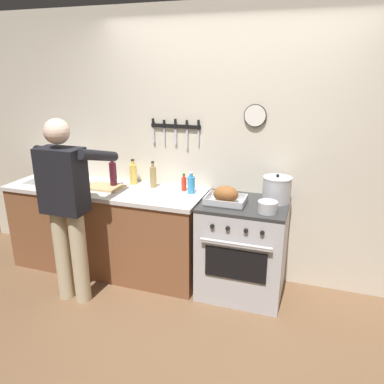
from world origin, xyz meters
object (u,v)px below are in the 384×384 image
at_px(bottle_wine_red, 113,174).
at_px(person_cook, 66,201).
at_px(roasting_pan, 226,196).
at_px(cutting_board, 105,187).
at_px(stock_pot, 277,189).
at_px(bottle_cooking_oil, 133,174).
at_px(bottle_vinegar, 153,176).
at_px(bottle_dish_soap, 191,184).
at_px(bottle_hot_sauce, 184,184).
at_px(saucepan, 268,207).
at_px(stove, 243,249).

bearing_deg(bottle_wine_red, person_cook, -98.94).
bearing_deg(roasting_pan, cutting_board, 177.48).
relative_size(stock_pot, bottle_cooking_oil, 0.97).
relative_size(stock_pot, bottle_vinegar, 0.96).
height_order(bottle_vinegar, bottle_dish_soap, bottle_vinegar).
bearing_deg(bottle_dish_soap, bottle_hot_sauce, 151.23).
bearing_deg(stock_pot, person_cook, -157.34).
bearing_deg(person_cook, saucepan, -89.04).
distance_m(stove, bottle_dish_soap, 0.77).
bearing_deg(stove, cutting_board, -179.43).
bearing_deg(stock_pot, cutting_board, -175.10).
distance_m(roasting_pan, saucepan, 0.39).
xyz_separation_m(person_cook, bottle_vinegar, (0.48, 0.75, 0.06)).
height_order(saucepan, bottle_vinegar, bottle_vinegar).
bearing_deg(cutting_board, bottle_vinegar, 22.00).
height_order(roasting_pan, bottle_cooking_oil, bottle_cooking_oil).
relative_size(roasting_pan, bottle_dish_soap, 1.67).
distance_m(person_cook, bottle_wine_red, 0.64).
bearing_deg(stock_pot, roasting_pan, -154.55).
bearing_deg(bottle_dish_soap, bottle_vinegar, 172.18).
height_order(bottle_wine_red, bottle_cooking_oil, bottle_wine_red).
relative_size(person_cook, bottle_vinegar, 6.24).
distance_m(stove, bottle_cooking_oil, 1.34).
bearing_deg(stock_pot, bottle_dish_soap, -178.65).
height_order(roasting_pan, stock_pot, stock_pot).
relative_size(cutting_board, bottle_wine_red, 1.12).
distance_m(roasting_pan, bottle_dish_soap, 0.42).
bearing_deg(cutting_board, roasting_pan, -2.52).
distance_m(bottle_cooking_oil, bottle_hot_sauce, 0.57).
height_order(person_cook, bottle_dish_soap, person_cook).
relative_size(cutting_board, bottle_hot_sauce, 2.08).
height_order(bottle_cooking_oil, bottle_dish_soap, bottle_cooking_oil).
bearing_deg(bottle_cooking_oil, saucepan, -14.09).
bearing_deg(cutting_board, bottle_hot_sauce, 12.65).
xyz_separation_m(bottle_hot_sauce, bottle_dish_soap, (0.09, -0.05, 0.02)).
height_order(bottle_cooking_oil, bottle_hot_sauce, bottle_cooking_oil).
distance_m(stove, cutting_board, 1.48).
relative_size(roasting_pan, cutting_board, 0.98).
relative_size(bottle_wine_red, bottle_dish_soap, 1.53).
distance_m(stove, saucepan, 0.57).
bearing_deg(stove, bottle_hot_sauce, 165.75).
xyz_separation_m(person_cook, bottle_cooking_oil, (0.24, 0.78, 0.06)).
distance_m(stock_pot, bottle_dish_soap, 0.80).
xyz_separation_m(stove, saucepan, (0.22, -0.16, 0.50)).
bearing_deg(bottle_wine_red, bottle_hot_sauce, 9.00).
distance_m(roasting_pan, bottle_wine_red, 1.19).
distance_m(bottle_cooking_oil, bottle_dish_soap, 0.66).
distance_m(saucepan, bottle_cooking_oil, 1.46).
xyz_separation_m(saucepan, bottle_hot_sauce, (-0.85, 0.32, 0.02)).
distance_m(stock_pot, bottle_wine_red, 1.60).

